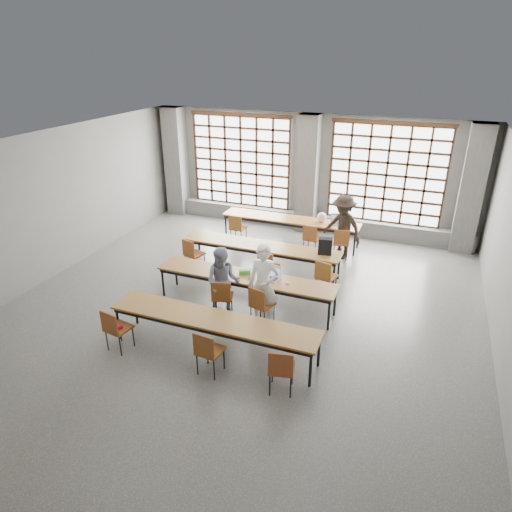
{
  "coord_description": "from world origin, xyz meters",
  "views": [
    {
      "loc": [
        3.4,
        -7.82,
        5.23
      ],
      "look_at": [
        0.21,
        0.4,
        1.17
      ],
      "focal_mm": 32.0,
      "sensor_mm": 36.0,
      "label": 1
    }
  ],
  "objects_px": {
    "desk_row_c": "(246,278)",
    "chair_near_left": "(115,326)",
    "laptop_front": "(271,275)",
    "chair_mid_centre": "(267,265)",
    "chair_mid_left": "(192,252)",
    "chair_back_left": "(237,226)",
    "student_female": "(223,282)",
    "chair_back_right": "(341,241)",
    "backpack": "(325,246)",
    "chair_mid_right": "(325,274)",
    "student_male": "(264,285)",
    "mouse": "(287,283)",
    "red_pouch": "(118,326)",
    "chair_back_mid": "(311,236)",
    "laptop_back": "(337,221)",
    "plastic_bag": "(322,217)",
    "desk_row_d": "(213,321)",
    "green_box": "(245,272)",
    "chair_near_right": "(281,367)",
    "chair_near_mid": "(208,349)",
    "desk_row_b": "(261,247)",
    "chair_front_left": "(222,295)",
    "student_back": "(343,227)",
    "phone": "(252,279)",
    "desk_row_a": "(290,221)",
    "chair_front_right": "(260,302)"
  },
  "relations": [
    {
      "from": "chair_mid_centre",
      "to": "plastic_bag",
      "type": "distance_m",
      "value": 2.86
    },
    {
      "from": "chair_mid_centre",
      "to": "plastic_bag",
      "type": "relative_size",
      "value": 3.08
    },
    {
      "from": "chair_mid_left",
      "to": "student_female",
      "type": "distance_m",
      "value": 2.25
    },
    {
      "from": "chair_near_right",
      "to": "green_box",
      "type": "bearing_deg",
      "value": 123.78
    },
    {
      "from": "chair_front_right",
      "to": "phone",
      "type": "bearing_deg",
      "value": 127.16
    },
    {
      "from": "desk_row_b",
      "to": "chair_back_mid",
      "type": "distance_m",
      "value": 1.72
    },
    {
      "from": "desk_row_b",
      "to": "chair_front_left",
      "type": "xyz_separation_m",
      "value": [
        -0.0,
        -2.32,
        -0.13
      ]
    },
    {
      "from": "student_male",
      "to": "student_back",
      "type": "bearing_deg",
      "value": 73.35
    },
    {
      "from": "chair_front_right",
      "to": "chair_back_mid",
      "type": "bearing_deg",
      "value": 89.3
    },
    {
      "from": "chair_back_right",
      "to": "chair_mid_left",
      "type": "distance_m",
      "value": 3.94
    },
    {
      "from": "chair_mid_left",
      "to": "chair_back_left",
      "type": "bearing_deg",
      "value": 81.06
    },
    {
      "from": "student_back",
      "to": "chair_back_left",
      "type": "bearing_deg",
      "value": -153.55
    },
    {
      "from": "red_pouch",
      "to": "desk_row_b",
      "type": "bearing_deg",
      "value": 71.78
    },
    {
      "from": "chair_back_left",
      "to": "laptop_back",
      "type": "relative_size",
      "value": 2.03
    },
    {
      "from": "desk_row_d",
      "to": "chair_mid_right",
      "type": "xyz_separation_m",
      "value": [
        1.41,
        2.85,
        -0.13
      ]
    },
    {
      "from": "chair_mid_centre",
      "to": "laptop_back",
      "type": "bearing_deg",
      "value": 69.6
    },
    {
      "from": "desk_row_c",
      "to": "chair_mid_centre",
      "type": "xyz_separation_m",
      "value": [
        0.12,
        1.07,
        -0.13
      ]
    },
    {
      "from": "mouse",
      "to": "plastic_bag",
      "type": "distance_m",
      "value": 3.87
    },
    {
      "from": "chair_near_left",
      "to": "laptop_front",
      "type": "xyz_separation_m",
      "value": [
        2.17,
        2.52,
        0.25
      ]
    },
    {
      "from": "chair_mid_right",
      "to": "student_male",
      "type": "height_order",
      "value": "student_male"
    },
    {
      "from": "desk_row_d",
      "to": "chair_back_mid",
      "type": "distance_m",
      "value": 4.97
    },
    {
      "from": "chair_front_right",
      "to": "backpack",
      "type": "relative_size",
      "value": 2.2
    },
    {
      "from": "chair_back_right",
      "to": "student_back",
      "type": "distance_m",
      "value": 0.36
    },
    {
      "from": "desk_row_d",
      "to": "student_back",
      "type": "xyz_separation_m",
      "value": [
        1.34,
        5.07,
        0.21
      ]
    },
    {
      "from": "desk_row_a",
      "to": "student_back",
      "type": "relative_size",
      "value": 2.28
    },
    {
      "from": "desk_row_a",
      "to": "student_male",
      "type": "relative_size",
      "value": 2.29
    },
    {
      "from": "desk_row_c",
      "to": "chair_back_mid",
      "type": "xyz_separation_m",
      "value": [
        0.63,
        3.16,
        -0.13
      ]
    },
    {
      "from": "laptop_front",
      "to": "chair_mid_centre",
      "type": "bearing_deg",
      "value": 114.59
    },
    {
      "from": "chair_near_left",
      "to": "student_male",
      "type": "height_order",
      "value": "student_male"
    },
    {
      "from": "chair_near_left",
      "to": "chair_back_left",
      "type": "bearing_deg",
      "value": 89.54
    },
    {
      "from": "desk_row_b",
      "to": "student_female",
      "type": "bearing_deg",
      "value": -90.66
    },
    {
      "from": "chair_near_right",
      "to": "chair_back_right",
      "type": "bearing_deg",
      "value": 91.71
    },
    {
      "from": "chair_mid_centre",
      "to": "student_female",
      "type": "bearing_deg",
      "value": -104.87
    },
    {
      "from": "chair_back_right",
      "to": "backpack",
      "type": "distance_m",
      "value": 1.47
    },
    {
      "from": "chair_back_right",
      "to": "backpack",
      "type": "height_order",
      "value": "backpack"
    },
    {
      "from": "mouse",
      "to": "red_pouch",
      "type": "xyz_separation_m",
      "value": [
        -2.55,
        -2.31,
        -0.25
      ]
    },
    {
      "from": "plastic_bag",
      "to": "chair_back_right",
      "type": "bearing_deg",
      "value": -43.49
    },
    {
      "from": "green_box",
      "to": "phone",
      "type": "height_order",
      "value": "green_box"
    },
    {
      "from": "chair_mid_centre",
      "to": "laptop_front",
      "type": "xyz_separation_m",
      "value": [
        0.44,
        -0.96,
        0.25
      ]
    },
    {
      "from": "chair_near_left",
      "to": "chair_near_right",
      "type": "xyz_separation_m",
      "value": [
        3.23,
        0.0,
        0.0
      ]
    },
    {
      "from": "student_back",
      "to": "backpack",
      "type": "distance_m",
      "value": 1.54
    },
    {
      "from": "desk_row_c",
      "to": "chair_near_left",
      "type": "height_order",
      "value": "chair_near_left"
    },
    {
      "from": "chair_back_right",
      "to": "chair_near_mid",
      "type": "height_order",
      "value": "same"
    },
    {
      "from": "chair_front_right",
      "to": "student_back",
      "type": "distance_m",
      "value": 4.02
    },
    {
      "from": "student_back",
      "to": "phone",
      "type": "bearing_deg",
      "value": -86.33
    },
    {
      "from": "desk_row_d",
      "to": "green_box",
      "type": "relative_size",
      "value": 16.0
    },
    {
      "from": "chair_near_right",
      "to": "chair_back_mid",
      "type": "bearing_deg",
      "value": 100.08
    },
    {
      "from": "desk_row_b",
      "to": "backpack",
      "type": "distance_m",
      "value": 1.62
    },
    {
      "from": "chair_back_mid",
      "to": "chair_mid_left",
      "type": "height_order",
      "value": "same"
    },
    {
      "from": "plastic_bag",
      "to": "chair_near_mid",
      "type": "bearing_deg",
      "value": -94.05
    }
  ]
}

